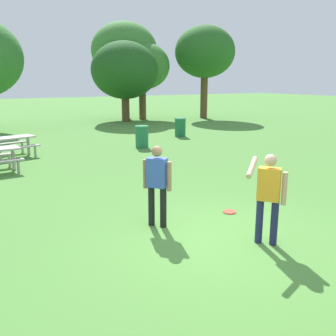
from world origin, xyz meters
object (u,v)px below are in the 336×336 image
(tree_slender_mid, at_px, (124,51))
(person_catcher, at_px, (268,193))
(tree_back_right, at_px, (205,52))
(person_thrower, at_px, (157,181))
(trash_can_beside_table, at_px, (142,137))
(tree_far_right, at_px, (125,70))
(tree_back_left, at_px, (142,66))
(trash_can_further_along, at_px, (180,127))
(picnic_table_far, at_px, (11,142))
(frisbee, at_px, (229,212))

(tree_slender_mid, bearing_deg, person_catcher, -108.66)
(tree_back_right, bearing_deg, person_thrower, -128.67)
(trash_can_beside_table, relative_size, tree_far_right, 0.17)
(trash_can_beside_table, height_order, tree_back_right, tree_back_right)
(trash_can_beside_table, bearing_deg, tree_back_left, 62.58)
(person_catcher, bearing_deg, trash_can_further_along, 63.81)
(trash_can_further_along, relative_size, tree_far_right, 0.17)
(tree_back_left, height_order, tree_back_right, tree_back_right)
(trash_can_beside_table, distance_m, tree_back_right, 14.41)
(picnic_table_far, height_order, tree_far_right, tree_far_right)
(person_thrower, relative_size, tree_far_right, 0.30)
(person_catcher, height_order, trash_can_beside_table, person_catcher)
(trash_can_beside_table, bearing_deg, tree_slender_mid, 68.26)
(person_catcher, xyz_separation_m, tree_slender_mid, (7.50, 22.21, 4.03))
(frisbee, height_order, tree_back_right, tree_back_right)
(person_catcher, distance_m, tree_slender_mid, 23.78)
(tree_far_right, relative_size, tree_back_left, 0.98)
(picnic_table_far, bearing_deg, tree_back_right, 29.01)
(picnic_table_far, xyz_separation_m, trash_can_beside_table, (5.21, -0.75, -0.08))
(frisbee, distance_m, tree_back_right, 22.00)
(person_thrower, relative_size, picnic_table_far, 0.83)
(person_thrower, bearing_deg, tree_slender_mid, 66.85)
(frisbee, relative_size, tree_slender_mid, 0.04)
(person_thrower, height_order, person_catcher, same)
(person_catcher, xyz_separation_m, tree_far_right, (6.49, 20.03, 2.57))
(person_catcher, xyz_separation_m, trash_can_further_along, (5.86, 11.91, -0.48))
(tree_slender_mid, distance_m, tree_back_left, 1.89)
(tree_far_right, xyz_separation_m, tree_back_right, (6.25, -0.80, 1.38))
(person_thrower, bearing_deg, trash_can_beside_table, 64.81)
(tree_far_right, bearing_deg, trash_can_beside_table, -111.04)
(tree_back_right, bearing_deg, person_catcher, -123.54)
(tree_back_left, bearing_deg, tree_back_right, -20.77)
(frisbee, xyz_separation_m, trash_can_beside_table, (2.11, 8.36, 0.47))
(frisbee, bearing_deg, trash_can_beside_table, 75.87)
(picnic_table_far, relative_size, tree_slender_mid, 0.28)
(tree_far_right, bearing_deg, picnic_table_far, -134.31)
(person_thrower, xyz_separation_m, picnic_table_far, (-1.34, 8.98, -0.38))
(trash_can_further_along, bearing_deg, tree_back_left, 74.83)
(person_catcher, xyz_separation_m, picnic_table_far, (-2.59, 10.72, -0.40))
(tree_slender_mid, xyz_separation_m, tree_back_right, (5.24, -2.98, -0.09))
(trash_can_further_along, xyz_separation_m, tree_slender_mid, (1.64, 10.30, 4.51))
(person_thrower, height_order, tree_back_left, tree_back_left)
(person_catcher, relative_size, tree_back_right, 0.24)
(tree_back_left, bearing_deg, tree_far_right, -153.91)
(person_thrower, bearing_deg, tree_far_right, 67.06)
(tree_slender_mid, relative_size, tree_back_right, 1.04)
(person_thrower, xyz_separation_m, tree_back_right, (13.99, 17.48, 3.97))
(person_catcher, distance_m, tree_back_left, 22.68)
(trash_can_further_along, relative_size, tree_back_left, 0.17)
(frisbee, relative_size, tree_far_right, 0.05)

